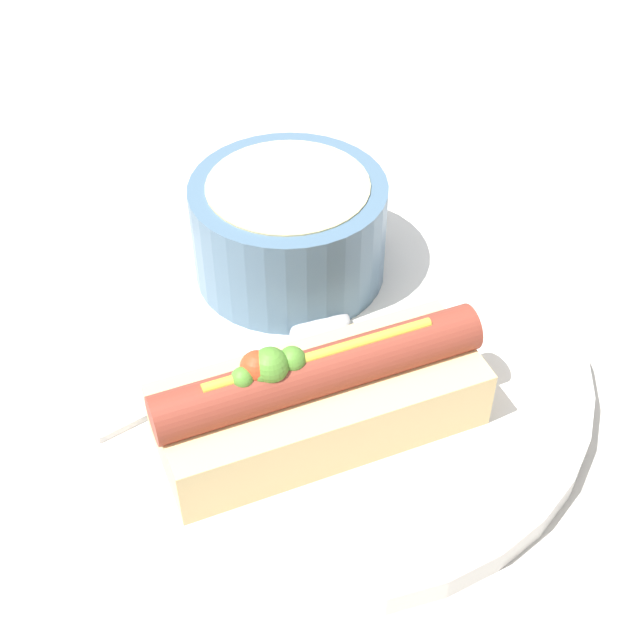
{
  "coord_description": "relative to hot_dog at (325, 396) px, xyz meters",
  "views": [
    {
      "loc": [
        0.0,
        -0.33,
        0.35
      ],
      "look_at": [
        0.0,
        0.0,
        0.04
      ],
      "focal_mm": 50.0,
      "sensor_mm": 36.0,
      "label": 1
    }
  ],
  "objects": [
    {
      "name": "dinner_plate",
      "position": [
        -0.0,
        0.05,
        -0.03
      ],
      "size": [
        0.28,
        0.28,
        0.01
      ],
      "color": "white",
      "rests_on": "ground_plane"
    },
    {
      "name": "spoon",
      "position": [
        -0.02,
        0.05,
        -0.02
      ],
      "size": [
        0.13,
        0.1,
        0.01
      ],
      "rotation": [
        0.0,
        0.0,
        0.62
      ],
      "color": "#B7B7BC",
      "rests_on": "dinner_plate"
    },
    {
      "name": "hot_dog",
      "position": [
        0.0,
        0.0,
        0.0
      ],
      "size": [
        0.17,
        0.11,
        0.06
      ],
      "rotation": [
        0.0,
        0.0,
        0.39
      ],
      "color": "#E5C17F",
      "rests_on": "dinner_plate"
    },
    {
      "name": "soup_bowl",
      "position": [
        -0.02,
        0.12,
        0.01
      ],
      "size": [
        0.11,
        0.11,
        0.06
      ],
      "color": "slate",
      "rests_on": "dinner_plate"
    },
    {
      "name": "ground_plane",
      "position": [
        -0.0,
        0.05,
        -0.04
      ],
      "size": [
        4.0,
        4.0,
        0.0
      ],
      "primitive_type": "plane",
      "color": "#BCB7AD"
    }
  ]
}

